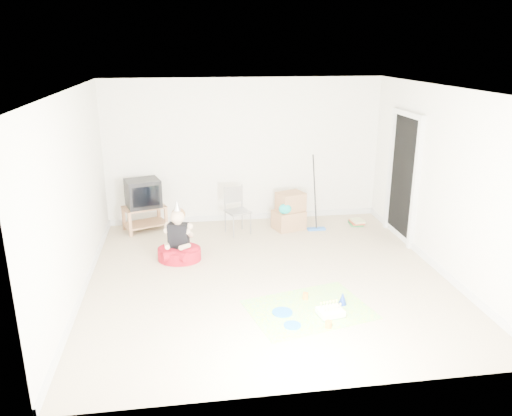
{
  "coord_description": "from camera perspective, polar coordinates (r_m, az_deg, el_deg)",
  "views": [
    {
      "loc": [
        -1.09,
        -6.33,
        3.12
      ],
      "look_at": [
        -0.1,
        0.4,
        0.9
      ],
      "focal_mm": 35.0,
      "sensor_mm": 36.0,
      "label": 1
    }
  ],
  "objects": [
    {
      "name": "tv_stand",
      "position": [
        9.0,
        -12.6,
        -0.89
      ],
      "size": [
        0.82,
        0.67,
        0.44
      ],
      "color": "#A16F48",
      "rests_on": "ground"
    },
    {
      "name": "crt_tv",
      "position": [
        8.88,
        -12.79,
        1.67
      ],
      "size": [
        0.67,
        0.61,
        0.48
      ],
      "primitive_type": "cube",
      "rotation": [
        0.0,
        0.0,
        0.29
      ],
      "color": "black",
      "rests_on": "tv_stand"
    },
    {
      "name": "party_mat",
      "position": [
        6.35,
        6.06,
        -11.44
      ],
      "size": [
        1.66,
        1.36,
        0.01
      ],
      "primitive_type": "cube",
      "rotation": [
        0.0,
        0.0,
        0.24
      ],
      "color": "#E7308F",
      "rests_on": "ground"
    },
    {
      "name": "orange_cup_far",
      "position": [
        5.98,
        8.29,
        -13.03
      ],
      "size": [
        0.08,
        0.08,
        0.09
      ],
      "primitive_type": "cylinder",
      "rotation": [
        0.0,
        0.0,
        0.12
      ],
      "color": "orange",
      "rests_on": "party_mat"
    },
    {
      "name": "blue_plate_far",
      "position": [
        5.99,
        4.17,
        -13.22
      ],
      "size": [
        0.27,
        0.27,
        0.01
      ],
      "primitive_type": "cylinder",
      "rotation": [
        0.0,
        0.0,
        0.42
      ],
      "color": "#1666B4",
      "rests_on": "party_mat"
    },
    {
      "name": "ground",
      "position": [
        7.14,
        1.27,
        -7.84
      ],
      "size": [
        5.0,
        5.0,
        0.0
      ],
      "primitive_type": "plane",
      "color": "tan",
      "rests_on": "ground"
    },
    {
      "name": "floor_mop",
      "position": [
        8.85,
        6.96,
        -0.92
      ],
      "size": [
        0.32,
        0.43,
        1.28
      ],
      "color": "blue",
      "rests_on": "ground"
    },
    {
      "name": "cardboard_boxes",
      "position": [
        8.86,
        3.82,
        -0.43
      ],
      "size": [
        0.62,
        0.56,
        0.65
      ],
      "color": "#9E724C",
      "rests_on": "ground"
    },
    {
      "name": "blue_plate_near",
      "position": [
        6.24,
        3.03,
        -11.81
      ],
      "size": [
        0.3,
        0.3,
        0.01
      ],
      "primitive_type": "cylinder",
      "rotation": [
        0.0,
        0.0,
        -0.19
      ],
      "color": "#1666B4",
      "rests_on": "party_mat"
    },
    {
      "name": "seated_woman",
      "position": [
        7.69,
        -8.79,
        -4.4
      ],
      "size": [
        0.81,
        0.81,
        0.95
      ],
      "color": "#AC0F1F",
      "rests_on": "ground"
    },
    {
      "name": "blue_party_hat",
      "position": [
        6.48,
        9.87,
        -10.14
      ],
      "size": [
        0.12,
        0.12,
        0.16
      ],
      "primitive_type": "cone",
      "rotation": [
        0.0,
        0.0,
        -0.11
      ],
      "color": "#193DB4",
      "rests_on": "party_mat"
    },
    {
      "name": "birthday_cake",
      "position": [
        6.24,
        8.49,
        -11.72
      ],
      "size": [
        0.34,
        0.29,
        0.14
      ],
      "color": "white",
      "rests_on": "party_mat"
    },
    {
      "name": "doorway_recess",
      "position": [
        8.59,
        16.5,
        3.2
      ],
      "size": [
        0.02,
        0.9,
        2.05
      ],
      "primitive_type": "cube",
      "color": "black",
      "rests_on": "ground"
    },
    {
      "name": "folding_chair",
      "position": [
        8.6,
        -2.1,
        -0.39
      ],
      "size": [
        0.47,
        0.46,
        0.82
      ],
      "color": "gray",
      "rests_on": "ground"
    },
    {
      "name": "orange_cup_near",
      "position": [
        6.56,
        5.67,
        -9.97
      ],
      "size": [
        0.08,
        0.08,
        0.08
      ],
      "primitive_type": "cylinder",
      "rotation": [
        0.0,
        0.0,
        0.09
      ],
      "color": "orange",
      "rests_on": "party_mat"
    },
    {
      "name": "book_pile",
      "position": [
        9.31,
        11.42,
        -1.58
      ],
      "size": [
        0.25,
        0.31,
        0.1
      ],
      "color": "#27763A",
      "rests_on": "ground"
    }
  ]
}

